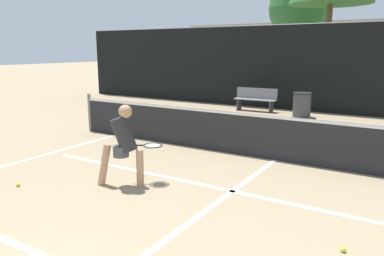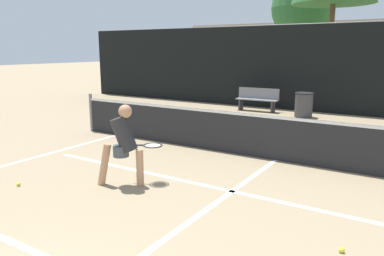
# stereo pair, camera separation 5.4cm
# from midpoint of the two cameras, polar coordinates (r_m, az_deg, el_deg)

# --- Properties ---
(court_service_line) EXTENTS (8.25, 0.10, 0.01)m
(court_service_line) POSITION_cam_midpoint_polar(r_m,az_deg,el_deg) (6.31, 6.37, -9.57)
(court_service_line) COLOR white
(court_service_line) RESTS_ON ground
(court_center_mark) EXTENTS (0.10, 5.03, 0.01)m
(court_center_mark) POSITION_cam_midpoint_polar(r_m,az_deg,el_deg) (5.97, 4.61, -10.84)
(court_center_mark) COLOR white
(court_center_mark) RESTS_ON ground
(court_sideline_left) EXTENTS (0.10, 6.03, 0.01)m
(court_sideline_left) POSITION_cam_midpoint_polar(r_m,az_deg,el_deg) (8.87, -22.26, -4.05)
(court_sideline_left) COLOR white
(court_sideline_left) RESTS_ON ground
(net) EXTENTS (11.09, 0.09, 1.07)m
(net) POSITION_cam_midpoint_polar(r_m,az_deg,el_deg) (8.03, 13.00, -1.31)
(net) COLOR slate
(net) RESTS_ON ground
(fence_back) EXTENTS (24.00, 0.06, 3.23)m
(fence_back) POSITION_cam_midpoint_polar(r_m,az_deg,el_deg) (14.44, 22.25, 8.28)
(fence_back) COLOR black
(fence_back) RESTS_ON ground
(player_practicing) EXTENTS (1.00, 0.92, 1.41)m
(player_practicing) POSITION_cam_midpoint_polar(r_m,az_deg,el_deg) (6.44, -10.11, -2.07)
(player_practicing) COLOR tan
(player_practicing) RESTS_ON ground
(tennis_ball_scattered_3) EXTENTS (0.07, 0.07, 0.07)m
(tennis_ball_scattered_3) POSITION_cam_midpoint_polar(r_m,az_deg,el_deg) (4.88, 22.16, -16.83)
(tennis_ball_scattered_3) COLOR #D1E033
(tennis_ball_scattered_3) RESTS_ON ground
(tennis_ball_scattered_4) EXTENTS (0.07, 0.07, 0.07)m
(tennis_ball_scattered_4) POSITION_cam_midpoint_polar(r_m,az_deg,el_deg) (7.15, -24.73, -7.78)
(tennis_ball_scattered_4) COLOR #D1E033
(tennis_ball_scattered_4) RESTS_ON ground
(tennis_ball_scattered_6) EXTENTS (0.07, 0.07, 0.07)m
(tennis_ball_scattered_6) POSITION_cam_midpoint_polar(r_m,az_deg,el_deg) (9.52, -10.14, -2.08)
(tennis_ball_scattered_6) COLOR #D1E033
(tennis_ball_scattered_6) RESTS_ON ground
(tennis_ball_scattered_7) EXTENTS (0.07, 0.07, 0.07)m
(tennis_ball_scattered_7) POSITION_cam_midpoint_polar(r_m,az_deg,el_deg) (8.56, -10.38, -3.67)
(tennis_ball_scattered_7) COLOR #D1E033
(tennis_ball_scattered_7) RESTS_ON ground
(courtside_bench) EXTENTS (1.61, 0.44, 0.86)m
(courtside_bench) POSITION_cam_midpoint_polar(r_m,az_deg,el_deg) (14.40, 10.05, 4.42)
(courtside_bench) COLOR slate
(courtside_bench) RESTS_ON ground
(trash_bin) EXTENTS (0.63, 0.63, 0.85)m
(trash_bin) POSITION_cam_midpoint_polar(r_m,az_deg,el_deg) (13.47, 16.77, 3.40)
(trash_bin) COLOR #3F3F42
(trash_bin) RESTS_ON ground
(tree_west) EXTENTS (3.77, 3.77, 6.63)m
(tree_west) POSITION_cam_midpoint_polar(r_m,az_deg,el_deg) (24.65, 16.60, 17.11)
(tree_west) COLOR brown
(tree_west) RESTS_ON ground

